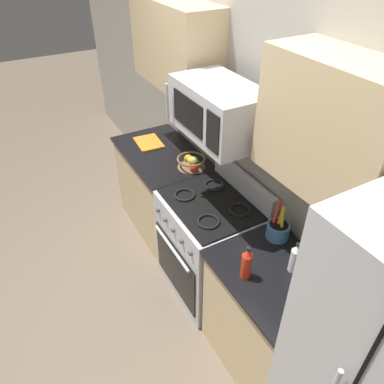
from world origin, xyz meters
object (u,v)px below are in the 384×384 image
microwave (219,110)px  fruit_basket (191,162)px  range_oven (210,245)px  apple_loose (194,168)px  utensil_crock (278,229)px  bottle_hot_sauce (246,263)px  bottle_vinegar (295,258)px  cutting_board (149,143)px

microwave → fruit_basket: bearing=170.2°
range_oven → apple_loose: (-0.47, 0.10, 0.47)m
utensil_crock → bottle_hot_sauce: utensil_crock is taller
microwave → apple_loose: 0.88m
utensil_crock → bottle_vinegar: (0.28, -0.11, 0.04)m
microwave → fruit_basket: (-0.55, 0.10, -0.72)m
range_oven → apple_loose: bearing=167.6°
microwave → cutting_board: bearing=-176.8°
range_oven → microwave: microwave is taller
utensil_crock → microwave: bearing=-161.2°
microwave → cutting_board: microwave is taller
range_oven → apple_loose: size_ratio=15.22×
range_oven → cutting_board: (-1.13, -0.03, 0.45)m
fruit_basket → bottle_hot_sauce: 1.30m
fruit_basket → bottle_vinegar: (1.36, -0.02, 0.05)m
utensil_crock → bottle_hot_sauce: (0.18, -0.40, 0.05)m
cutting_board → bottle_vinegar: bottle_vinegar is taller
microwave → cutting_board: 1.37m
utensil_crock → apple_loose: (-1.00, -0.10, -0.03)m
utensil_crock → bottle_vinegar: 0.31m
microwave → bottle_vinegar: microwave is taller
microwave → utensil_crock: 0.90m
apple_loose → bottle_vinegar: bearing=-0.1°
utensil_crock → bottle_vinegar: size_ratio=1.28×
range_oven → bottle_hot_sauce: bearing=-15.1°
range_oven → cutting_board: size_ratio=3.56×
apple_loose → cutting_board: 0.68m
apple_loose → bottle_hot_sauce: bearing=-14.1°
range_oven → utensil_crock: size_ratio=3.74×
utensil_crock → fruit_basket: 1.08m
range_oven → bottle_vinegar: bearing=7.1°
cutting_board → microwave: bearing=3.2°
fruit_basket → cutting_board: size_ratio=0.83×
utensil_crock → cutting_board: bearing=-171.7°
bottle_hot_sauce → microwave: bearing=162.7°
fruit_basket → cutting_board: (-0.58, -0.16, -0.04)m
cutting_board → bottle_hot_sauce: 1.85m
utensil_crock → bottle_hot_sauce: size_ratio=1.20×
range_oven → microwave: 1.21m
bottle_vinegar → apple_loose: bearing=179.9°
fruit_basket → bottle_vinegar: size_ratio=1.12×
cutting_board → range_oven: bearing=1.8°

